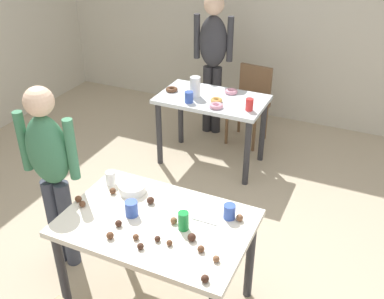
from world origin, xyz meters
TOP-DOWN VIEW (x-y plane):
  - ground_plane at (0.00, 0.00)m, footprint 6.40×6.40m
  - wall_back at (0.00, 3.20)m, footprint 6.40×0.10m
  - dining_table_near at (-0.05, -0.19)m, footprint 1.19×0.79m
  - dining_table_far at (-0.47, 1.76)m, footprint 1.09×0.64m
  - chair_far_table at (-0.27, 2.43)m, footprint 0.44×0.44m
  - person_girl_near at (-0.92, -0.11)m, footprint 0.46×0.24m
  - person_adult_far at (-0.74, 2.42)m, footprint 0.46×0.24m
  - mixing_bowl at (-0.34, 0.02)m, footprint 0.18×0.18m
  - soda_can at (0.14, -0.19)m, footprint 0.07×0.07m
  - fork_near at (0.23, -0.07)m, footprint 0.17×0.02m
  - cup_near_0 at (-0.22, -0.20)m, footprint 0.08×0.08m
  - cup_near_1 at (0.36, 0.03)m, footprint 0.08×0.08m
  - cup_near_2 at (-0.53, 0.04)m, footprint 0.07×0.07m
  - cake_ball_0 at (0.07, -0.16)m, footprint 0.04×0.04m
  - cake_ball_1 at (0.05, -0.35)m, footprint 0.04×0.04m
  - cake_ball_2 at (0.43, -0.36)m, footprint 0.04×0.04m
  - cake_ball_3 at (-0.01, -0.45)m, footprint 0.04×0.04m
  - cake_ball_4 at (-0.07, -0.39)m, footprint 0.04×0.04m
  - cake_ball_5 at (-0.56, -0.26)m, footprint 0.04×0.04m
  - cake_ball_6 at (0.13, -0.35)m, footprint 0.04×0.04m
  - cake_ball_7 at (-0.46, -0.06)m, footprint 0.04×0.04m
  - cake_ball_8 at (-0.23, -0.33)m, footprint 0.04×0.04m
  - cake_ball_9 at (-0.17, -0.05)m, footprint 0.05×0.05m
  - cake_ball_10 at (-0.22, -0.45)m, footprint 0.05×0.05m
  - cake_ball_11 at (0.32, -0.33)m, footprint 0.04×0.04m
  - cake_ball_12 at (0.43, 0.03)m, footprint 0.05×0.05m
  - cake_ball_13 at (-0.61, -0.23)m, footprint 0.04×0.04m
  - cake_ball_14 at (0.43, -0.53)m, footprint 0.04×0.04m
  - cake_ball_15 at (0.23, -0.26)m, footprint 0.05×0.05m
  - pitcher_far at (-0.64, 1.71)m, footprint 0.11×0.11m
  - cup_far_0 at (-0.04, 1.63)m, footprint 0.07×0.07m
  - cup_far_1 at (-0.63, 1.56)m, footprint 0.09×0.09m
  - donut_far_0 at (-0.34, 1.55)m, footprint 0.13×0.13m
  - donut_far_1 at (-0.33, 1.94)m, footprint 0.13×0.13m
  - donut_far_2 at (-0.92, 1.74)m, footprint 0.13×0.13m
  - donut_far_3 at (-0.39, 1.68)m, footprint 0.12×0.12m

SIDE VIEW (x-z plane):
  - ground_plane at x=0.00m, z-range 0.00..0.00m
  - chair_far_table at x=-0.27m, z-range 0.06..0.93m
  - dining_table_far at x=-0.47m, z-range 0.25..1.00m
  - dining_table_near at x=-0.05m, z-range 0.27..1.02m
  - fork_near at x=0.23m, z-range 0.75..0.76m
  - donut_far_3 at x=-0.39m, z-range 0.75..0.79m
  - cake_ball_6 at x=0.13m, z-range 0.75..0.79m
  - cake_ball_1 at x=0.05m, z-range 0.75..0.79m
  - donut_far_2 at x=-0.92m, z-range 0.75..0.79m
  - cake_ball_4 at x=-0.07m, z-range 0.75..0.79m
  - donut_far_1 at x=-0.33m, z-range 0.75..0.79m
  - cake_ball_2 at x=0.43m, z-range 0.75..0.79m
  - donut_far_0 at x=-0.34m, z-range 0.75..0.79m
  - cake_ball_3 at x=-0.01m, z-range 0.75..0.79m
  - cake_ball_11 at x=0.32m, z-range 0.75..0.79m
  - cake_ball_5 at x=-0.56m, z-range 0.75..0.79m
  - cake_ball_8 at x=-0.23m, z-range 0.75..0.79m
  - cake_ball_0 at x=0.07m, z-range 0.75..0.79m
  - cake_ball_7 at x=-0.46m, z-range 0.75..0.79m
  - cake_ball_14 at x=0.43m, z-range 0.75..0.79m
  - cake_ball_13 at x=-0.61m, z-range 0.75..0.79m
  - cake_ball_10 at x=-0.22m, z-range 0.75..0.80m
  - cake_ball_12 at x=0.43m, z-range 0.75..0.80m
  - cake_ball_9 at x=-0.17m, z-range 0.75..0.80m
  - cake_ball_15 at x=0.23m, z-range 0.75..0.80m
  - mixing_bowl at x=-0.34m, z-range 0.75..0.81m
  - cup_near_1 at x=0.36m, z-range 0.75..0.85m
  - cup_near_2 at x=-0.53m, z-range 0.75..0.85m
  - cup_near_0 at x=-0.22m, z-range 0.75..0.85m
  - cup_far_1 at x=-0.63m, z-range 0.75..0.86m
  - cup_far_0 at x=-0.04m, z-range 0.75..0.87m
  - soda_can at x=0.14m, z-range 0.75..0.87m
  - pitcher_far at x=-0.64m, z-range 0.75..0.96m
  - person_girl_near at x=-0.92m, z-range 0.14..1.62m
  - person_adult_far at x=-0.74m, z-range 0.17..1.79m
  - wall_back at x=0.00m, z-range 0.00..2.60m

